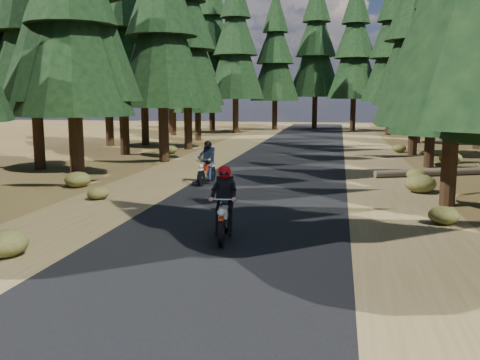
{
  "coord_description": "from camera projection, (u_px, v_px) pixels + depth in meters",
  "views": [
    {
      "loc": [
        2.66,
        -12.87,
        3.37
      ],
      "look_at": [
        0.0,
        1.5,
        1.1
      ],
      "focal_mm": 40.0,
      "sensor_mm": 36.0,
      "label": 1
    }
  ],
  "objects": [
    {
      "name": "rider_follow",
      "position": [
        207.0,
        170.0,
        20.91
      ],
      "size": [
        0.77,
        1.93,
        1.67
      ],
      "rotation": [
        0.0,
        0.0,
        3.03
      ],
      "color": "maroon",
      "rests_on": "road"
    },
    {
      "name": "shoulder_r",
      "position": [
        397.0,
        201.0,
        17.53
      ],
      "size": [
        3.2,
        100.0,
        0.01
      ],
      "primitive_type": "cube",
      "color": "brown",
      "rests_on": "ground"
    },
    {
      "name": "rider_lead",
      "position": [
        224.0,
        216.0,
        12.67
      ],
      "size": [
        0.82,
        2.03,
        1.76
      ],
      "rotation": [
        0.0,
        0.0,
        3.26
      ],
      "color": "silver",
      "rests_on": "road"
    },
    {
      "name": "understory_shrubs",
      "position": [
        314.0,
        178.0,
        20.67
      ],
      "size": [
        16.52,
        29.92,
        0.67
      ],
      "color": "#474C1E",
      "rests_on": "ground"
    },
    {
      "name": "ground",
      "position": [
        229.0,
        232.0,
        13.5
      ],
      "size": [
        120.0,
        120.0,
        0.0
      ],
      "primitive_type": "plane",
      "color": "#463119",
      "rests_on": "ground"
    },
    {
      "name": "log_near",
      "position": [
        434.0,
        172.0,
        23.01
      ],
      "size": [
        5.23,
        2.43,
        0.32
      ],
      "primitive_type": "cylinder",
      "rotation": [
        0.0,
        1.57,
        0.4
      ],
      "color": "#4C4233",
      "rests_on": "ground"
    },
    {
      "name": "pine_forest",
      "position": [
        298.0,
        23.0,
        32.74
      ],
      "size": [
        34.59,
        55.08,
        16.32
      ],
      "color": "black",
      "rests_on": "ground"
    },
    {
      "name": "road",
      "position": [
        259.0,
        196.0,
        18.36
      ],
      "size": [
        6.0,
        100.0,
        0.01
      ],
      "primitive_type": "cube",
      "color": "black",
      "rests_on": "ground"
    },
    {
      "name": "shoulder_l",
      "position": [
        132.0,
        192.0,
        19.19
      ],
      "size": [
        3.2,
        100.0,
        0.01
      ],
      "primitive_type": "cube",
      "color": "brown",
      "rests_on": "ground"
    }
  ]
}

